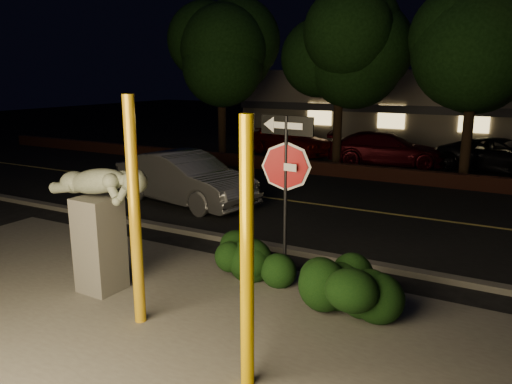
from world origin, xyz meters
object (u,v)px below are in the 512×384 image
parked_car_red (289,139)px  parked_car_darkred (386,149)px  silver_sedan (185,178)px  parked_car_dark (502,156)px  yellow_pole_right (247,258)px  sculpture (99,214)px  yellow_pole_left (135,214)px  signpost (286,167)px

parked_car_red → parked_car_darkred: size_ratio=0.96×
silver_sedan → parked_car_dark: bearing=-27.6°
parked_car_red → parked_car_darkred: parked_car_red is taller
silver_sedan → parked_car_red: parked_car_red is taller
yellow_pole_right → parked_car_darkred: bearing=99.0°
parked_car_red → parked_car_darkred: 4.80m
sculpture → silver_sedan: (-2.45, 5.67, -0.64)m
parked_car_dark → yellow_pole_left: bearing=-179.9°
yellow_pole_right → parked_car_dark: bearing=83.7°
parked_car_red → parked_car_dark: (9.16, 0.04, -0.12)m
yellow_pole_left → yellow_pole_right: yellow_pole_left is taller
signpost → sculpture: signpost is taller
silver_sedan → yellow_pole_left: bearing=-137.8°
parked_car_darkred → signpost: bearing=172.7°
parked_car_dark → sculpture: bearing=175.1°
yellow_pole_left → sculpture: 1.49m
yellow_pole_left → parked_car_darkred: bearing=91.1°
signpost → parked_car_darkred: signpost is taller
sculpture → silver_sedan: sculpture is taller
parked_car_red → parked_car_darkred: bearing=-75.2°
sculpture → parked_car_dark: 16.51m
sculpture → parked_car_red: bearing=104.8°
yellow_pole_left → signpost: bearing=60.9°
parked_car_darkred → yellow_pole_left: bearing=166.7°
sculpture → parked_car_dark: size_ratio=0.48×
sculpture → signpost: bearing=35.6°
yellow_pole_right → sculpture: 3.79m
silver_sedan → parked_car_red: 9.95m
silver_sedan → parked_car_dark: 12.66m
yellow_pole_left → yellow_pole_right: 2.34m
parked_car_darkred → parked_car_dark: bearing=-96.3°
parked_car_darkred → parked_car_dark: (4.40, 0.62, -0.04)m
signpost → silver_sedan: signpost is taller
parked_car_red → parked_car_dark: bearing=-67.9°
signpost → parked_car_red: (-6.39, 13.72, -1.40)m
yellow_pole_right → sculpture: bearing=162.2°
yellow_pole_left → signpost: yellow_pole_left is taller
signpost → silver_sedan: 6.56m
silver_sedan → parked_car_dark: size_ratio=0.98×
yellow_pole_right → parked_car_darkred: (-2.56, 16.11, -0.97)m
yellow_pole_right → parked_car_red: size_ratio=0.72×
signpost → parked_car_dark: 14.11m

